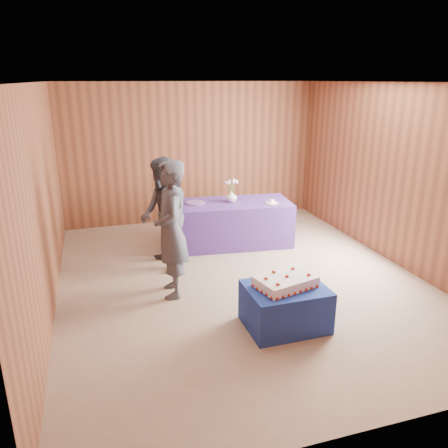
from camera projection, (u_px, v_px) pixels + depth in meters
name	position (u px, v px, depth m)	size (l,w,h in m)	color
ground	(241.00, 279.00, 6.28)	(6.00, 6.00, 0.00)	gray
room_shell	(242.00, 154.00, 5.71)	(5.04, 6.04, 2.72)	brown
cake_table	(285.00, 307.00, 5.02)	(0.90, 0.70, 0.50)	navy
serving_table	(231.00, 223.00, 7.52)	(2.00, 0.90, 0.75)	#552F81
sheet_cake	(285.00, 281.00, 4.94)	(0.77, 0.61, 0.16)	white
vase	(231.00, 196.00, 7.40)	(0.19, 0.19, 0.20)	silver
flower_spray	(231.00, 182.00, 7.32)	(0.24, 0.24, 0.18)	#29682A
platter	(195.00, 203.00, 7.34)	(0.32, 0.32, 0.02)	#7451A3
plate	(272.00, 203.00, 7.34)	(0.22, 0.22, 0.01)	silver
cake_slice	(272.00, 201.00, 7.33)	(0.08, 0.07, 0.08)	white
knife	(275.00, 205.00, 7.23)	(0.26, 0.02, 0.00)	#B5B5B9
guest_left	(171.00, 230.00, 5.58)	(0.66, 0.43, 1.80)	#3D3E48
guest_right	(164.00, 215.00, 6.40)	(0.82, 0.64, 1.69)	#353740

